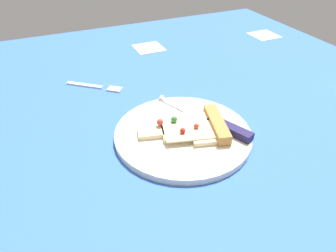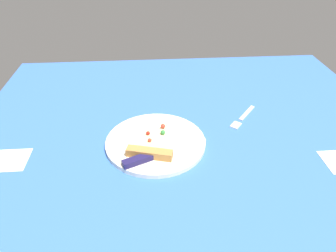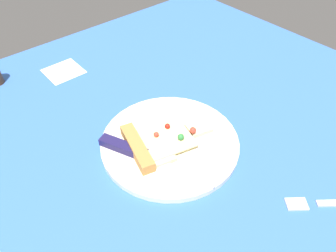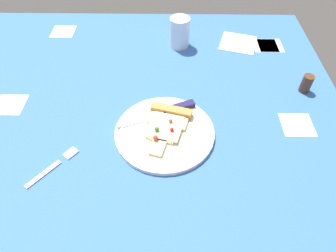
{
  "view_description": "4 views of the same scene",
  "coord_description": "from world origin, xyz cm",
  "px_view_note": "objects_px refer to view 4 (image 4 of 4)",
  "views": [
    {
      "loc": [
        -27.55,
        -55.14,
        39.15
      ],
      "look_at": [
        -6.96,
        -8.77,
        2.98
      ],
      "focal_mm": 33.53,
      "sensor_mm": 36.0,
      "label": 1
    },
    {
      "loc": [
        63.96,
        -11.19,
        53.2
      ],
      "look_at": [
        -7.04,
        -5.85,
        3.9
      ],
      "focal_mm": 32.81,
      "sensor_mm": 36.0,
      "label": 2
    },
    {
      "loc": [
        24.72,
        23.24,
        47.15
      ],
      "look_at": [
        -4.88,
        -11.13,
        3.6
      ],
      "focal_mm": 33.62,
      "sensor_mm": 36.0,
      "label": 3
    },
    {
      "loc": [
        -57.25,
        -11.31,
        62.99
      ],
      "look_at": [
        -4.36,
        -10.51,
        3.76
      ],
      "focal_mm": 31.34,
      "sensor_mm": 36.0,
      "label": 4
    }
  ],
  "objects_px": {
    "pepper_shaker": "(306,84)",
    "fork": "(55,165)",
    "knife": "(164,112)",
    "pizza_slice": "(167,123)",
    "plate": "(165,132)",
    "drinking_glass": "(180,32)",
    "napkin": "(238,43)"
  },
  "relations": [
    {
      "from": "plate",
      "to": "napkin",
      "type": "relative_size",
      "value": 2.14
    },
    {
      "from": "pepper_shaker",
      "to": "napkin",
      "type": "xyz_separation_m",
      "value": [
        0.27,
        0.17,
        -0.03
      ]
    },
    {
      "from": "knife",
      "to": "pepper_shaker",
      "type": "height_order",
      "value": "pepper_shaker"
    },
    {
      "from": "knife",
      "to": "napkin",
      "type": "height_order",
      "value": "knife"
    },
    {
      "from": "plate",
      "to": "napkin",
      "type": "height_order",
      "value": "plate"
    },
    {
      "from": "pepper_shaker",
      "to": "knife",
      "type": "bearing_deg",
      "value": 105.48
    },
    {
      "from": "drinking_glass",
      "to": "fork",
      "type": "distance_m",
      "value": 0.65
    },
    {
      "from": "drinking_glass",
      "to": "knife",
      "type": "bearing_deg",
      "value": 172.7
    },
    {
      "from": "fork",
      "to": "pizza_slice",
      "type": "bearing_deg",
      "value": 64.44
    },
    {
      "from": "pizza_slice",
      "to": "napkin",
      "type": "relative_size",
      "value": 1.45
    },
    {
      "from": "knife",
      "to": "drinking_glass",
      "type": "relative_size",
      "value": 2.07
    },
    {
      "from": "plate",
      "to": "drinking_glass",
      "type": "bearing_deg",
      "value": -5.86
    },
    {
      "from": "pepper_shaker",
      "to": "fork",
      "type": "bearing_deg",
      "value": 112.63
    },
    {
      "from": "pizza_slice",
      "to": "drinking_glass",
      "type": "height_order",
      "value": "drinking_glass"
    },
    {
      "from": "fork",
      "to": "pepper_shaker",
      "type": "bearing_deg",
      "value": 61.75
    },
    {
      "from": "plate",
      "to": "pepper_shaker",
      "type": "height_order",
      "value": "pepper_shaker"
    },
    {
      "from": "pepper_shaker",
      "to": "napkin",
      "type": "relative_size",
      "value": 0.45
    },
    {
      "from": "plate",
      "to": "pizza_slice",
      "type": "relative_size",
      "value": 1.47
    },
    {
      "from": "pepper_shaker",
      "to": "fork",
      "type": "height_order",
      "value": "pepper_shaker"
    },
    {
      "from": "pizza_slice",
      "to": "knife",
      "type": "distance_m",
      "value": 0.04
    },
    {
      "from": "napkin",
      "to": "pepper_shaker",
      "type": "bearing_deg",
      "value": -147.93
    },
    {
      "from": "plate",
      "to": "pizza_slice",
      "type": "xyz_separation_m",
      "value": [
        0.02,
        -0.01,
        0.01
      ]
    },
    {
      "from": "drinking_glass",
      "to": "pepper_shaker",
      "type": "distance_m",
      "value": 0.47
    },
    {
      "from": "plate",
      "to": "knife",
      "type": "xyz_separation_m",
      "value": [
        0.07,
        0.0,
        0.01
      ]
    },
    {
      "from": "plate",
      "to": "napkin",
      "type": "xyz_separation_m",
      "value": [
        0.46,
        -0.27,
        -0.0
      ]
    },
    {
      "from": "knife",
      "to": "pepper_shaker",
      "type": "relative_size",
      "value": 3.9
    },
    {
      "from": "plate",
      "to": "pizza_slice",
      "type": "height_order",
      "value": "pizza_slice"
    },
    {
      "from": "knife",
      "to": "pepper_shaker",
      "type": "bearing_deg",
      "value": -98.09
    },
    {
      "from": "pepper_shaker",
      "to": "napkin",
      "type": "height_order",
      "value": "pepper_shaker"
    },
    {
      "from": "pizza_slice",
      "to": "fork",
      "type": "height_order",
      "value": "pizza_slice"
    },
    {
      "from": "knife",
      "to": "fork",
      "type": "distance_m",
      "value": 0.33
    },
    {
      "from": "pizza_slice",
      "to": "knife",
      "type": "xyz_separation_m",
      "value": [
        0.04,
        0.01,
        -0.0
      ]
    }
  ]
}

